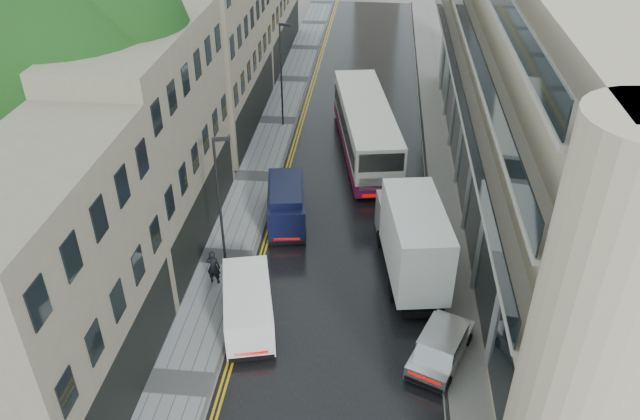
% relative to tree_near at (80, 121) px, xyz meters
% --- Properties ---
extents(road, '(9.00, 85.00, 0.02)m').
position_rel_tree_near_xyz_m(road, '(12.50, 7.50, -6.94)').
color(road, black).
rests_on(road, ground).
extents(left_sidewalk, '(2.70, 85.00, 0.12)m').
position_rel_tree_near_xyz_m(left_sidewalk, '(6.65, 7.50, -6.89)').
color(left_sidewalk, gray).
rests_on(left_sidewalk, ground).
extents(right_sidewalk, '(1.80, 85.00, 0.12)m').
position_rel_tree_near_xyz_m(right_sidewalk, '(17.90, 7.50, -6.89)').
color(right_sidewalk, slate).
rests_on(right_sidewalk, ground).
extents(old_shop_row, '(4.50, 56.00, 12.00)m').
position_rel_tree_near_xyz_m(old_shop_row, '(3.05, 10.00, -0.95)').
color(old_shop_row, gray).
rests_on(old_shop_row, ground).
extents(modern_block, '(8.00, 40.00, 14.00)m').
position_rel_tree_near_xyz_m(modern_block, '(22.80, 6.00, 0.05)').
color(modern_block, tan).
rests_on(modern_block, ground).
extents(tree_near, '(10.56, 10.56, 13.89)m').
position_rel_tree_near_xyz_m(tree_near, '(0.00, 0.00, 0.00)').
color(tree_near, black).
rests_on(tree_near, ground).
extents(tree_far, '(9.24, 9.24, 12.46)m').
position_rel_tree_near_xyz_m(tree_far, '(0.30, 13.00, -0.72)').
color(tree_far, black).
rests_on(tree_far, ground).
extents(cream_bus, '(4.99, 12.87, 3.43)m').
position_rel_tree_near_xyz_m(cream_bus, '(12.44, 7.79, -5.21)').
color(cream_bus, white).
rests_on(cream_bus, road).
extents(white_lorry, '(3.58, 8.24, 4.19)m').
position_rel_tree_near_xyz_m(white_lorry, '(14.96, -3.08, -4.83)').
color(white_lorry, white).
rests_on(white_lorry, road).
extents(silver_hatchback, '(3.04, 4.20, 1.44)m').
position_rel_tree_near_xyz_m(silver_hatchback, '(15.70, -7.62, -6.20)').
color(silver_hatchback, silver).
rests_on(silver_hatchback, road).
extents(white_van, '(3.04, 4.99, 2.10)m').
position_rel_tree_near_xyz_m(white_van, '(8.20, -7.31, -5.87)').
color(white_van, white).
rests_on(white_van, road).
extents(navy_van, '(2.65, 5.11, 2.49)m').
position_rel_tree_near_xyz_m(navy_van, '(8.53, 1.00, -5.68)').
color(navy_van, black).
rests_on(navy_van, road).
extents(pedestrian, '(0.69, 0.48, 1.82)m').
position_rel_tree_near_xyz_m(pedestrian, '(6.51, -2.86, -5.91)').
color(pedestrian, black).
rests_on(pedestrian, left_sidewalk).
extents(lamp_post_near, '(0.82, 0.36, 7.08)m').
position_rel_tree_near_xyz_m(lamp_post_near, '(6.79, -1.72, -3.28)').
color(lamp_post_near, black).
rests_on(lamp_post_near, left_sidewalk).
extents(lamp_post_far, '(0.83, 0.41, 7.25)m').
position_rel_tree_near_xyz_m(lamp_post_far, '(7.11, 15.07, -3.20)').
color(lamp_post_far, black).
rests_on(lamp_post_far, left_sidewalk).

